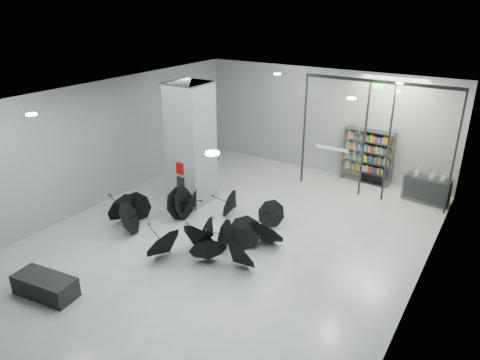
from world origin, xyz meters
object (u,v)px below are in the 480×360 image
Objects in this scene: column at (191,144)px; umbrella_cluster at (196,228)px; bench at (45,286)px; shop_counter at (426,189)px; bookshelf at (368,157)px.

column is 0.73× the size of umbrella_cluster.
bench is 1.04× the size of shop_counter.
bookshelf reaches higher than shop_counter.
column is at bearing -141.46° from shop_counter.
column is 3.08m from umbrella_cluster.
bookshelf is 7.32m from umbrella_cluster.
bench is at bearing -108.41° from umbrella_cluster.
bookshelf is at bearing 67.55° from umbrella_cluster.
umbrella_cluster is (-5.04, -6.10, -0.13)m from shop_counter.
umbrella_cluster is (1.65, -1.98, -1.69)m from column.
umbrella_cluster reaches higher than bench.
shop_counter is (2.26, -0.63, -0.56)m from bookshelf.
bench is 11.48m from bookshelf.
bench is at bearing -106.33° from bookshelf.
column reaches higher than bench.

